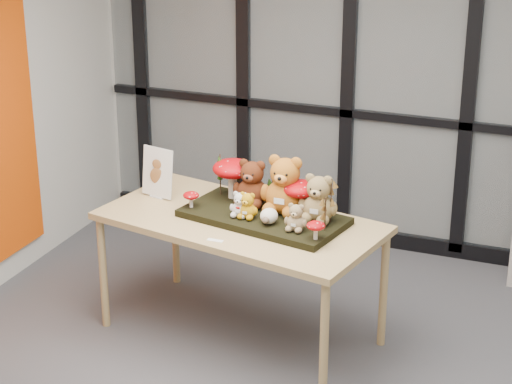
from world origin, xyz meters
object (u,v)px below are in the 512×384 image
at_px(display_table, 240,229).
at_px(bear_beige_small, 296,216).
at_px(plush_cream_hedgehog, 269,215).
at_px(mushroom_front_left, 191,199).
at_px(bear_tan_back, 319,195).
at_px(mushroom_front_right, 316,230).
at_px(sign_holder, 158,174).
at_px(bear_white_bow, 240,203).
at_px(bear_brown_medium, 252,180).
at_px(bear_small_yellow, 248,204).
at_px(bear_pooh_yellow, 285,181).
at_px(mushroom_back_left, 233,177).
at_px(diorama_tray, 264,217).
at_px(mushroom_back_right, 300,196).

height_order(display_table, bear_beige_small, bear_beige_small).
xyz_separation_m(plush_cream_hedgehog, mushroom_front_left, (-0.54, 0.06, 0.00)).
xyz_separation_m(bear_tan_back, mushroom_front_right, (0.07, -0.27, -0.10)).
bearing_deg(sign_holder, bear_white_bow, -4.59).
bearing_deg(plush_cream_hedgehog, bear_tan_back, 42.79).
relative_size(bear_brown_medium, bear_white_bow, 1.87).
xyz_separation_m(bear_brown_medium, bear_small_yellow, (0.05, -0.21, -0.07)).
distance_m(bear_pooh_yellow, mushroom_back_left, 0.41).
bearing_deg(bear_small_yellow, bear_tan_back, 27.56).
bearing_deg(mushroom_back_left, diorama_tray, -32.83).
height_order(diorama_tray, mushroom_front_left, mushroom_front_left).
bearing_deg(bear_white_bow, sign_holder, 174.86).
bearing_deg(display_table, bear_brown_medium, 95.35).
bearing_deg(bear_tan_back, sign_holder, -172.81).
height_order(display_table, plush_cream_hedgehog, plush_cream_hedgehog).
bearing_deg(plush_cream_hedgehog, bear_beige_small, 0.91).
distance_m(bear_pooh_yellow, bear_tan_back, 0.24).
bearing_deg(display_table, mushroom_back_left, 134.22).
height_order(bear_small_yellow, mushroom_front_left, bear_small_yellow).
height_order(display_table, bear_tan_back, bear_tan_back).
bearing_deg(sign_holder, bear_brown_medium, 12.69).
xyz_separation_m(bear_pooh_yellow, sign_holder, (-0.89, 0.03, -0.09)).
bearing_deg(mushroom_back_right, diorama_tray, -160.51).
height_order(diorama_tray, bear_white_bow, bear_white_bow).
bearing_deg(mushroom_front_right, bear_beige_small, 151.18).
distance_m(display_table, bear_pooh_yellow, 0.41).
relative_size(mushroom_front_right, sign_holder, 0.36).
xyz_separation_m(diorama_tray, mushroom_front_left, (-0.46, -0.06, 0.08)).
distance_m(diorama_tray, mushroom_front_left, 0.47).
bearing_deg(bear_pooh_yellow, display_table, -144.23).
xyz_separation_m(display_table, bear_pooh_yellow, (0.25, 0.11, 0.31)).
xyz_separation_m(display_table, sign_holder, (-0.64, 0.15, 0.22)).
relative_size(mushroom_back_left, mushroom_front_right, 2.36).
bearing_deg(mushroom_front_left, mushroom_front_right, -11.60).
bearing_deg(mushroom_front_left, bear_tan_back, 6.64).
distance_m(mushroom_back_right, mushroom_front_left, 0.68).
bearing_deg(sign_holder, mushroom_back_right, 9.69).
relative_size(bear_beige_small, mushroom_front_right, 1.54).
bearing_deg(plush_cream_hedgehog, mushroom_back_right, 69.65).
bearing_deg(bear_pooh_yellow, sign_holder, -170.92).
height_order(bear_brown_medium, mushroom_back_left, bear_brown_medium).
bearing_deg(diorama_tray, bear_white_bow, -133.23).
height_order(bear_tan_back, bear_white_bow, bear_tan_back).
bearing_deg(bear_pooh_yellow, plush_cream_hedgehog, -86.40).
bearing_deg(sign_holder, bear_pooh_yellow, 9.63).
bearing_deg(bear_beige_small, bear_small_yellow, 179.31).
relative_size(bear_brown_medium, sign_holder, 0.97).
xyz_separation_m(bear_white_bow, plush_cream_hedgehog, (0.20, -0.04, -0.03)).
distance_m(plush_cream_hedgehog, mushroom_front_right, 0.35).
bearing_deg(diorama_tray, bear_small_yellow, -116.66).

